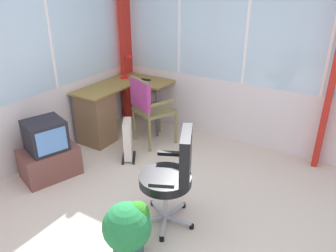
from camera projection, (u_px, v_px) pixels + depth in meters
ground at (155, 231)px, 3.20m from camera, size 5.36×5.01×0.06m
north_window_panel at (0, 73)px, 3.63m from camera, size 4.36×0.07×2.51m
east_window_panel at (245, 56)px, 4.37m from camera, size 0.07×4.01×2.51m
curtain_corner at (126, 46)px, 5.19m from camera, size 0.25×0.08×2.41m
curtain_east_far at (334, 73)px, 3.80m from camera, size 0.25×0.07×2.41m
desk at (100, 114)px, 4.72m from camera, size 1.31×0.94×0.77m
desk_lamp at (129, 62)px, 5.05m from camera, size 0.23×0.19×0.38m
tv_remote at (146, 80)px, 5.01m from camera, size 0.07×0.16×0.02m
wooden_armchair at (147, 103)px, 4.53m from camera, size 0.64×0.63×0.98m
office_chair at (173, 172)px, 3.05m from camera, size 0.63×0.57×0.99m
tv_on_stand at (48, 152)px, 3.91m from camera, size 0.75×0.62×0.72m
space_heater at (128, 139)px, 4.30m from camera, size 0.36×0.32×0.55m
potted_plant at (128, 228)px, 2.77m from camera, size 0.42×0.42×0.54m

